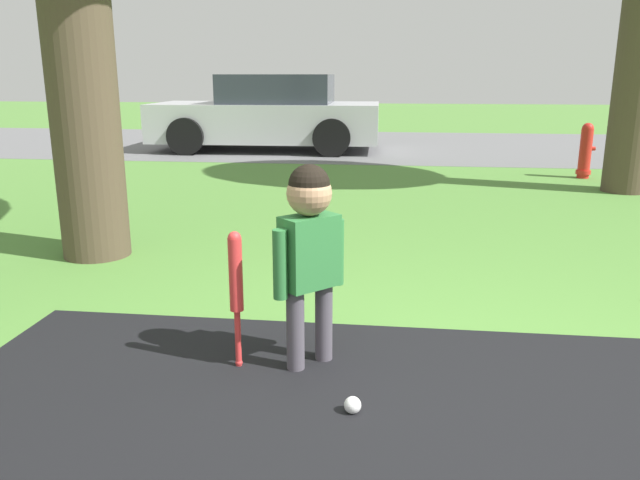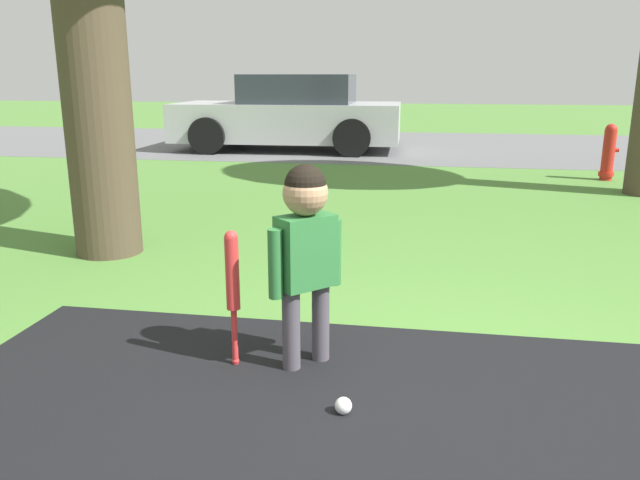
# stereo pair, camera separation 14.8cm
# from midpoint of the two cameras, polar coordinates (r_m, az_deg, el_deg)

# --- Properties ---
(ground_plane) EXTENTS (60.00, 60.00, 0.00)m
(ground_plane) POSITION_cam_midpoint_polar(r_m,az_deg,el_deg) (2.71, 6.98, -16.19)
(ground_plane) COLOR #518438
(street_strip) EXTENTS (40.00, 6.00, 0.01)m
(street_strip) POSITION_cam_midpoint_polar(r_m,az_deg,el_deg) (13.01, 7.32, 8.60)
(street_strip) COLOR slate
(street_strip) RESTS_ON ground
(child) EXTENTS (0.31, 0.31, 1.00)m
(child) POSITION_cam_midpoint_polar(r_m,az_deg,el_deg) (2.94, -2.41, 0.16)
(child) COLOR #4C4751
(child) RESTS_ON ground
(baseball_bat) EXTENTS (0.07, 0.07, 0.69)m
(baseball_bat) POSITION_cam_midpoint_polar(r_m,az_deg,el_deg) (3.01, -9.09, -3.68)
(baseball_bat) COLOR red
(baseball_bat) RESTS_ON ground
(sports_ball) EXTENTS (0.07, 0.07, 0.07)m
(sports_ball) POSITION_cam_midpoint_polar(r_m,az_deg,el_deg) (2.73, 1.41, -14.87)
(sports_ball) COLOR white
(sports_ball) RESTS_ON ground
(fire_hydrant) EXTENTS (0.23, 0.20, 0.76)m
(fire_hydrant) POSITION_cam_midpoint_polar(r_m,az_deg,el_deg) (9.42, 22.69, 7.48)
(fire_hydrant) COLOR red
(fire_hydrant) RESTS_ON ground
(parked_car) EXTENTS (4.27, 2.18, 1.40)m
(parked_car) POSITION_cam_midpoint_polar(r_m,az_deg,el_deg) (12.08, -5.01, 11.34)
(parked_car) COLOR #B7B7BC
(parked_car) RESTS_ON ground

